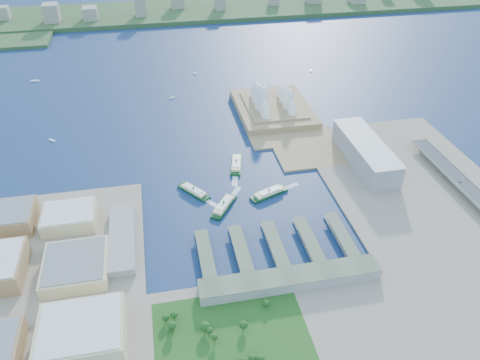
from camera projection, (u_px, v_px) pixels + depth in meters
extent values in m
plane|color=#0D2040|center=(250.00, 212.00, 618.82)|extent=(3000.00, 3000.00, 0.00)
cube|color=gray|center=(40.00, 301.00, 492.56)|extent=(220.00, 390.00, 3.00)
cube|color=gray|center=(297.00, 344.00, 448.52)|extent=(720.00, 180.00, 3.00)
cube|color=gray|center=(436.00, 212.00, 616.68)|extent=(240.00, 500.00, 3.00)
cube|color=#937550|center=(277.00, 116.00, 845.26)|extent=(135.00, 220.00, 3.00)
cube|color=#2D4926|center=(180.00, 11.00, 1406.17)|extent=(2200.00, 260.00, 12.00)
cube|color=gray|center=(365.00, 153.00, 703.47)|extent=(45.00, 155.00, 35.00)
cube|color=gray|center=(290.00, 279.00, 507.22)|extent=(200.00, 28.00, 12.00)
imported|color=slate|center=(460.00, 182.00, 648.61)|extent=(1.68, 4.13, 1.20)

